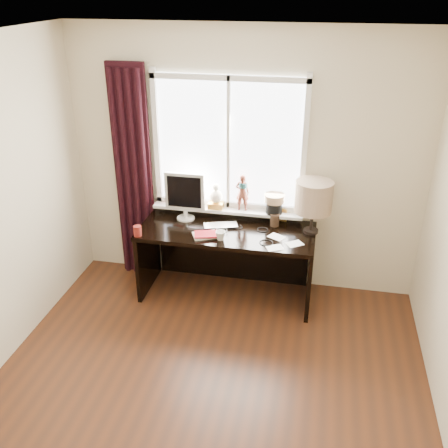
% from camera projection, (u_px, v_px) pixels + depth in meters
% --- Properties ---
extents(floor, '(3.50, 4.00, 0.00)m').
position_uv_depth(floor, '(197.00, 418.00, 3.71)').
color(floor, '#4E2613').
rests_on(floor, ground).
extents(ceiling, '(3.50, 4.00, 0.00)m').
position_uv_depth(ceiling, '(185.00, 51.00, 2.56)').
color(ceiling, white).
rests_on(ceiling, wall_back).
extents(wall_back, '(3.50, 0.00, 2.60)m').
position_uv_depth(wall_back, '(244.00, 164.00, 4.89)').
color(wall_back, beige).
rests_on(wall_back, ground).
extents(laptop, '(0.38, 0.30, 0.03)m').
position_uv_depth(laptop, '(221.00, 226.00, 4.88)').
color(laptop, silver).
rests_on(laptop, desk).
extents(mug, '(0.12, 0.12, 0.09)m').
position_uv_depth(mug, '(220.00, 235.00, 4.62)').
color(mug, white).
rests_on(mug, desk).
extents(red_cup, '(0.08, 0.08, 0.10)m').
position_uv_depth(red_cup, '(138.00, 231.00, 4.69)').
color(red_cup, maroon).
rests_on(red_cup, desk).
extents(window, '(1.52, 0.21, 1.40)m').
position_uv_depth(window, '(228.00, 164.00, 4.87)').
color(window, white).
rests_on(window, ground).
extents(curtain, '(0.38, 0.09, 2.25)m').
position_uv_depth(curtain, '(133.00, 177.00, 5.09)').
color(curtain, black).
rests_on(curtain, floor).
extents(desk, '(1.70, 0.70, 0.75)m').
position_uv_depth(desk, '(229.00, 247.00, 5.02)').
color(desk, black).
rests_on(desk, floor).
extents(monitor, '(0.40, 0.18, 0.49)m').
position_uv_depth(monitor, '(185.00, 193.00, 4.92)').
color(monitor, beige).
rests_on(monitor, desk).
extents(notebook_stack, '(0.27, 0.24, 0.03)m').
position_uv_depth(notebook_stack, '(205.00, 235.00, 4.70)').
color(notebook_stack, beige).
rests_on(notebook_stack, desk).
extents(brush_holder, '(0.09, 0.09, 0.25)m').
position_uv_depth(brush_holder, '(275.00, 220.00, 4.88)').
color(brush_holder, black).
rests_on(brush_holder, desk).
extents(icon_frame, '(0.10, 0.04, 0.13)m').
position_uv_depth(icon_frame, '(282.00, 215.00, 4.97)').
color(icon_frame, gold).
rests_on(icon_frame, desk).
extents(table_lamp, '(0.35, 0.35, 0.52)m').
position_uv_depth(table_lamp, '(314.00, 197.00, 4.62)').
color(table_lamp, black).
rests_on(table_lamp, desk).
extents(loose_papers, '(0.36, 0.38, 0.00)m').
position_uv_depth(loose_papers, '(282.00, 243.00, 4.59)').
color(loose_papers, white).
rests_on(loose_papers, desk).
extents(desk_cables, '(0.44, 0.40, 0.01)m').
position_uv_depth(desk_cables, '(258.00, 234.00, 4.73)').
color(desk_cables, black).
rests_on(desk_cables, desk).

